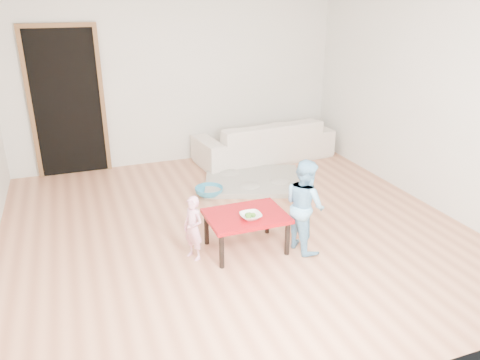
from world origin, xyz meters
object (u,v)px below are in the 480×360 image
sofa (264,140)px  red_table (246,232)px  basin (209,192)px  child_pink (193,228)px  bowl (251,216)px  child_blue (305,205)px

sofa → red_table: (-1.29, -2.55, -0.12)m
basin → child_pink: bearing=-112.4°
red_table → bowl: 0.25m
sofa → red_table: sofa is taller
bowl → child_blue: child_blue is taller
sofa → child_blue: 2.83m
bowl → child_blue: 0.56m
sofa → bowl: bearing=58.6°
child_blue → red_table: bearing=65.2°
sofa → bowl: 2.95m
sofa → basin: (-1.25, -1.10, -0.26)m
red_table → child_pink: bearing=177.8°
sofa → basin: sofa is taller
sofa → basin: size_ratio=5.86×
bowl → child_pink: size_ratio=0.32×
red_table → bowl: bearing=-85.2°
child_pink → basin: 1.57m
red_table → basin: bearing=88.3°
sofa → child_pink: size_ratio=3.27×
red_table → child_pink: size_ratio=1.21×
bowl → child_blue: bearing=-7.5°
red_table → basin: (0.04, 1.46, -0.14)m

